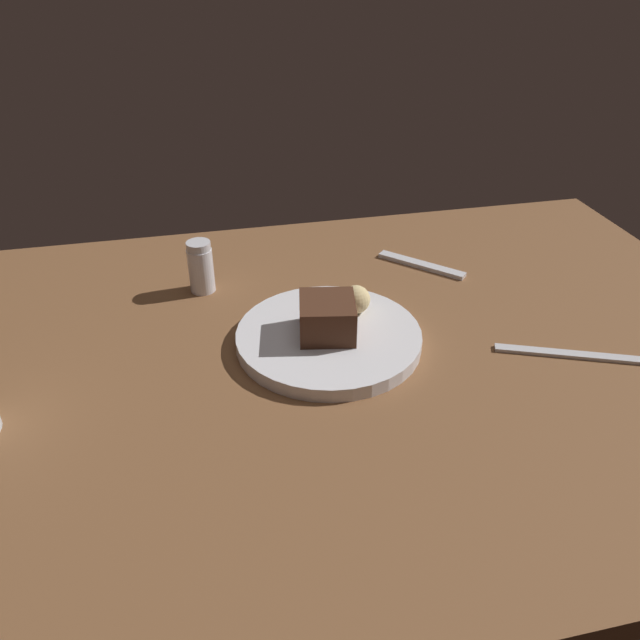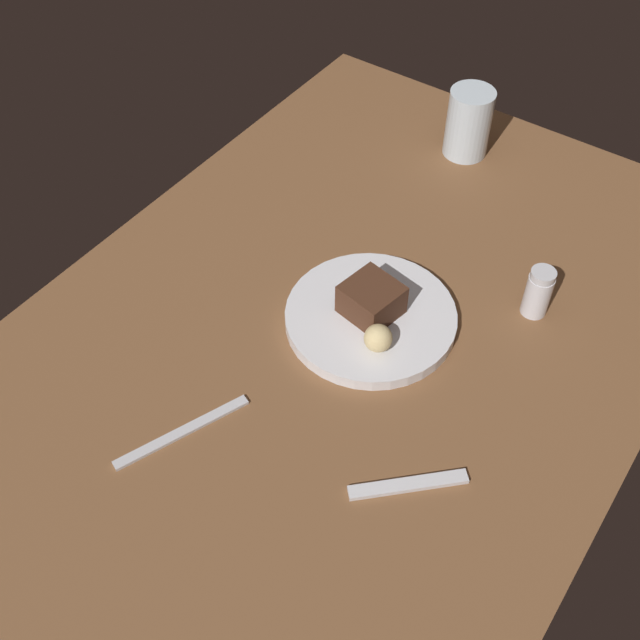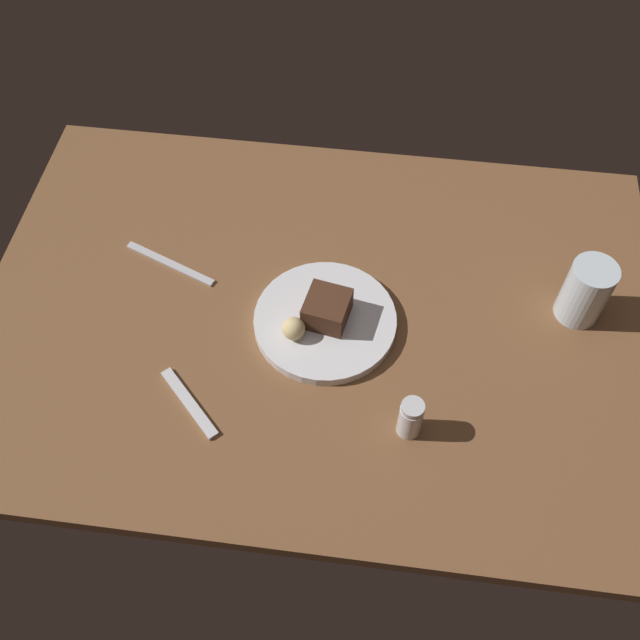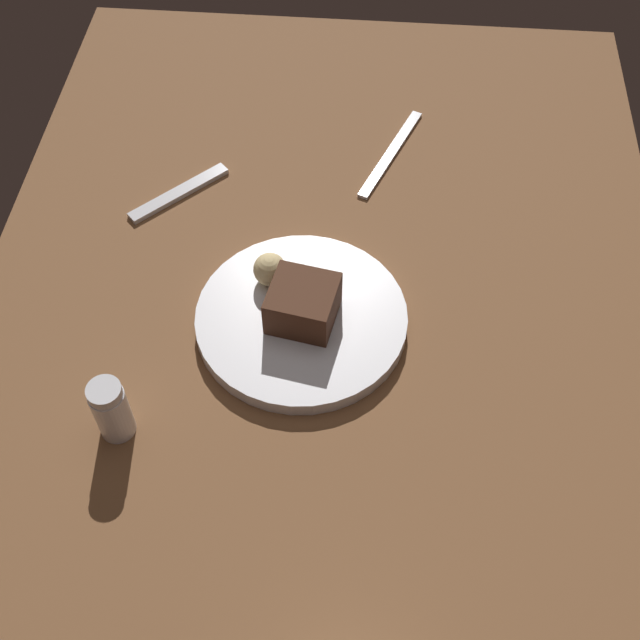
% 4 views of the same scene
% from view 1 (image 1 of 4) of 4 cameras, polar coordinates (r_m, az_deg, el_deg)
% --- Properties ---
extents(dining_table, '(1.20, 0.84, 0.03)m').
position_cam_1_polar(dining_table, '(0.84, 2.18, -3.68)').
color(dining_table, brown).
rests_on(dining_table, ground).
extents(dessert_plate, '(0.25, 0.25, 0.02)m').
position_cam_1_polar(dessert_plate, '(0.84, 0.79, -1.62)').
color(dessert_plate, silver).
rests_on(dessert_plate, dining_table).
extents(chocolate_cake_slice, '(0.08, 0.09, 0.05)m').
position_cam_1_polar(chocolate_cake_slice, '(0.82, 0.66, 0.24)').
color(chocolate_cake_slice, '#472819').
rests_on(chocolate_cake_slice, dessert_plate).
extents(bread_roll, '(0.04, 0.04, 0.04)m').
position_cam_1_polar(bread_roll, '(0.87, 3.28, 1.88)').
color(bread_roll, '#DBC184').
rests_on(bread_roll, dessert_plate).
extents(salt_shaker, '(0.04, 0.04, 0.08)m').
position_cam_1_polar(salt_shaker, '(0.97, -10.78, 4.76)').
color(salt_shaker, silver).
rests_on(salt_shaker, dining_table).
extents(dessert_spoon, '(0.12, 0.12, 0.01)m').
position_cam_1_polar(dessert_spoon, '(1.05, 9.18, 4.97)').
color(dessert_spoon, silver).
rests_on(dessert_spoon, dining_table).
extents(butter_knife, '(0.18, 0.08, 0.01)m').
position_cam_1_polar(butter_knife, '(0.88, 21.69, -2.91)').
color(butter_knife, silver).
rests_on(butter_knife, dining_table).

